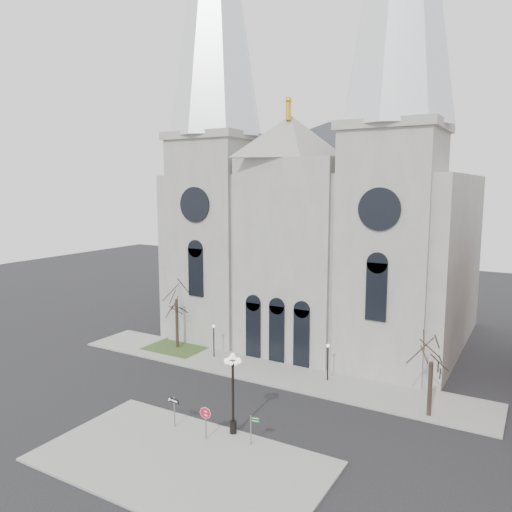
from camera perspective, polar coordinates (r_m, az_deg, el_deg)
The scene contains 13 objects.
ground at distance 38.74m, azimuth -7.37°, elevation -17.94°, with size 160.00×160.00×0.00m, color black.
sidewalk_near at distance 33.61m, azimuth -8.56°, elevation -22.18°, with size 18.00×10.00×0.14m, color gray.
sidewalk_far at distance 47.17m, azimuth 0.97°, elevation -12.89°, with size 40.00×6.00×0.14m, color gray.
grass_patch at distance 53.79m, azimuth -8.96°, elevation -10.29°, with size 6.00×5.00×0.18m, color #28441D.
cathedral at distance 54.74m, azimuth 7.15°, elevation 9.62°, with size 33.00×26.66×54.00m.
tree_left at distance 52.33m, azimuth -9.09°, elevation -4.57°, with size 3.20×3.20×7.50m.
tree_right at distance 39.12m, azimuth 19.42°, elevation -11.01°, with size 3.20×3.20×6.00m.
ped_lamp_left at distance 49.85m, azimuth -4.85°, elevation -9.01°, with size 0.32×0.32×3.26m.
ped_lamp_right at distance 44.41m, azimuth 8.21°, elevation -11.23°, with size 0.32×0.32×3.26m.
stop_sign at distance 34.91m, azimuth -5.77°, elevation -17.74°, with size 0.80×0.23×2.27m.
globe_lamp at distance 34.77m, azimuth -2.66°, elevation -14.31°, with size 1.52×1.52×5.70m.
one_way_sign at distance 36.86m, azimuth -9.32°, elevation -16.62°, with size 0.95×0.16×2.19m.
street_name_sign at distance 34.29m, azimuth -0.46°, elevation -18.99°, with size 0.64×0.18×2.03m.
Camera 1 is at (21.36, -27.51, 16.97)m, focal length 35.00 mm.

